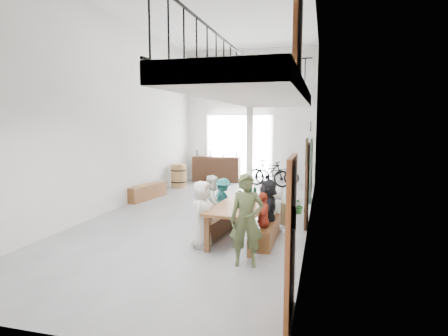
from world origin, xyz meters
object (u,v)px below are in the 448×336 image
(serving_counter, at_px, (217,169))
(host_standing, at_px, (247,220))
(tasting_table, at_px, (244,206))
(bench_inner, at_px, (217,226))
(side_bench, at_px, (147,192))
(oak_barrel, at_px, (179,176))
(bicycle_near, at_px, (277,173))

(serving_counter, relative_size, host_standing, 1.23)
(tasting_table, distance_m, host_standing, 1.55)
(bench_inner, height_order, serving_counter, serving_counter)
(side_bench, xyz_separation_m, oak_barrel, (0.17, 2.38, 0.21))
(tasting_table, relative_size, host_standing, 1.57)
(side_bench, bearing_deg, bicycle_near, 46.15)
(tasting_table, relative_size, bench_inner, 1.44)
(oak_barrel, relative_size, host_standing, 0.55)
(host_standing, bearing_deg, side_bench, 122.27)
(oak_barrel, height_order, serving_counter, serving_counter)
(serving_counter, height_order, bicycle_near, serving_counter)
(bench_inner, xyz_separation_m, oak_barrel, (-3.14, 5.58, 0.25))
(tasting_table, xyz_separation_m, oak_barrel, (-3.77, 5.65, -0.26))
(serving_counter, bearing_deg, oak_barrel, -121.47)
(bench_inner, height_order, oak_barrel, oak_barrel)
(serving_counter, height_order, host_standing, host_standing)
(bench_inner, bearing_deg, oak_barrel, 126.80)
(side_bench, distance_m, host_standing, 6.46)
(bench_inner, distance_m, host_standing, 1.96)
(bench_inner, bearing_deg, host_standing, -50.36)
(serving_counter, xyz_separation_m, bicycle_near, (2.58, -0.20, -0.06))
(bench_inner, xyz_separation_m, side_bench, (-3.31, 3.20, 0.04))
(host_standing, bearing_deg, serving_counter, 99.51)
(side_bench, distance_m, bicycle_near, 5.45)
(bench_inner, distance_m, oak_barrel, 6.41)
(side_bench, height_order, serving_counter, serving_counter)
(tasting_table, height_order, host_standing, host_standing)
(side_bench, bearing_deg, oak_barrel, 85.91)
(tasting_table, height_order, bicycle_near, bicycle_near)
(bicycle_near, bearing_deg, bench_inner, -179.58)
(host_standing, bearing_deg, oak_barrel, 110.28)
(tasting_table, distance_m, serving_counter, 7.90)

